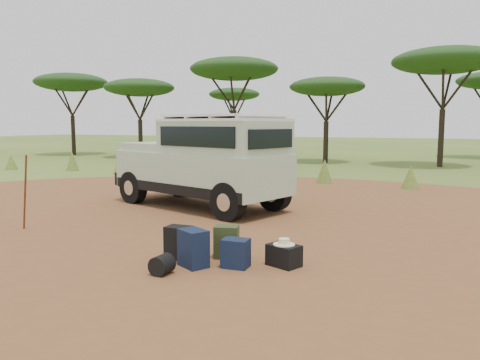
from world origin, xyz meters
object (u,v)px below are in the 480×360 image
at_px(backpack_navy, 193,248).
at_px(duffel_navy, 236,253).
at_px(backpack_olive, 227,242).
at_px(hard_case, 284,256).
at_px(safari_vehicle, 205,163).
at_px(walking_staff, 25,193).
at_px(backpack_black, 179,243).

relative_size(backpack_navy, duffel_navy, 1.30).
bearing_deg(backpack_olive, hard_case, -18.36).
relative_size(duffel_navy, hard_case, 0.93).
bearing_deg(duffel_navy, safari_vehicle, 119.67).
height_order(safari_vehicle, backpack_olive, safari_vehicle).
distance_m(backpack_olive, hard_case, 1.00).
relative_size(safari_vehicle, walking_staff, 3.23).
relative_size(safari_vehicle, backpack_black, 9.70).
bearing_deg(walking_staff, backpack_black, -71.17).
bearing_deg(hard_case, walking_staff, -159.88).
bearing_deg(backpack_navy, safari_vehicle, 144.71).
bearing_deg(backpack_navy, duffel_navy, 48.90).
xyz_separation_m(backpack_olive, duffel_navy, (0.34, -0.42, -0.04)).
xyz_separation_m(backpack_black, backpack_olive, (0.69, 0.35, -0.00)).
bearing_deg(walking_staff, hard_case, -65.75).
bearing_deg(backpack_black, backpack_navy, -32.94).
height_order(backpack_olive, hard_case, backpack_olive).
distance_m(backpack_navy, duffel_navy, 0.65).
distance_m(backpack_black, backpack_olive, 0.77).
height_order(walking_staff, hard_case, walking_staff).
bearing_deg(safari_vehicle, hard_case, -30.86).
height_order(safari_vehicle, backpack_navy, safari_vehicle).
height_order(backpack_navy, backpack_olive, backpack_navy).
bearing_deg(backpack_black, safari_vehicle, 112.41).
relative_size(walking_staff, backpack_olive, 3.04).
xyz_separation_m(walking_staff, duffel_navy, (4.93, -0.65, -0.56)).
bearing_deg(safari_vehicle, duffel_navy, -38.84).
bearing_deg(backpack_black, duffel_navy, -2.94).
distance_m(safari_vehicle, hard_case, 5.44).
xyz_separation_m(backpack_olive, hard_case, (1.00, -0.07, -0.10)).
height_order(safari_vehicle, walking_staff, safari_vehicle).
relative_size(backpack_navy, hard_case, 1.21).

